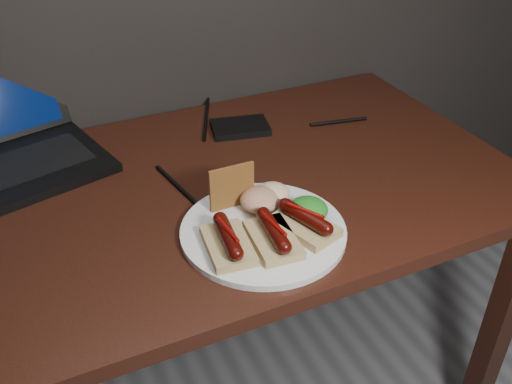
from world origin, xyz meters
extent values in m
cube|color=#37150D|center=(0.00, 1.38, 0.73)|extent=(1.40, 0.70, 0.03)
cube|color=#37150D|center=(0.65, 1.08, 0.36)|extent=(0.05, 0.05, 0.72)
cube|color=#37150D|center=(0.65, 1.68, 0.36)|extent=(0.05, 0.05, 0.72)
cube|color=black|center=(-0.28, 1.58, 0.76)|extent=(0.44, 0.33, 0.02)
cube|color=black|center=(-0.28, 1.58, 0.77)|extent=(0.35, 0.21, 0.00)
cube|color=black|center=(0.23, 1.57, 0.76)|extent=(0.14, 0.11, 0.02)
cylinder|color=black|center=(0.02, 1.40, 0.75)|extent=(0.04, 0.18, 0.01)
cylinder|color=black|center=(0.18, 1.65, 0.75)|extent=(0.09, 0.21, 0.01)
cylinder|color=black|center=(0.45, 1.50, 0.75)|extent=(0.14, 0.03, 0.01)
cylinder|color=silver|center=(0.11, 1.20, 0.76)|extent=(0.30, 0.30, 0.01)
cube|color=tan|center=(0.03, 1.17, 0.77)|extent=(0.08, 0.12, 0.02)
cylinder|color=#440A04|center=(0.03, 1.17, 0.79)|extent=(0.04, 0.10, 0.02)
sphere|color=#440A04|center=(0.03, 1.12, 0.79)|extent=(0.02, 0.02, 0.02)
sphere|color=#440A04|center=(0.04, 1.22, 0.79)|extent=(0.02, 0.02, 0.02)
cylinder|color=#660704|center=(0.03, 1.17, 0.80)|extent=(0.01, 0.07, 0.01)
cube|color=tan|center=(0.11, 1.15, 0.77)|extent=(0.08, 0.12, 0.02)
cylinder|color=#440A04|center=(0.11, 1.15, 0.79)|extent=(0.03, 0.10, 0.02)
sphere|color=#440A04|center=(0.10, 1.11, 0.79)|extent=(0.02, 0.02, 0.02)
sphere|color=#440A04|center=(0.11, 1.20, 0.79)|extent=(0.02, 0.02, 0.02)
cylinder|color=#660704|center=(0.11, 1.15, 0.80)|extent=(0.02, 0.07, 0.01)
cube|color=tan|center=(0.17, 1.16, 0.77)|extent=(0.10, 0.13, 0.02)
cylinder|color=#440A04|center=(0.17, 1.16, 0.79)|extent=(0.05, 0.10, 0.02)
sphere|color=#440A04|center=(0.19, 1.12, 0.79)|extent=(0.03, 0.02, 0.02)
sphere|color=#440A04|center=(0.16, 1.21, 0.79)|extent=(0.03, 0.02, 0.02)
cylinder|color=#660704|center=(0.17, 1.16, 0.80)|extent=(0.04, 0.06, 0.01)
cube|color=#A7612D|center=(0.09, 1.28, 0.80)|extent=(0.08, 0.01, 0.08)
ellipsoid|color=#135911|center=(0.19, 1.19, 0.78)|extent=(0.07, 0.07, 0.04)
ellipsoid|color=maroon|center=(0.13, 1.25, 0.78)|extent=(0.07, 0.07, 0.04)
ellipsoid|color=silver|center=(0.16, 1.26, 0.78)|extent=(0.06, 0.06, 0.04)
camera|label=1|loc=(-0.23, 0.49, 1.37)|focal=40.00mm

